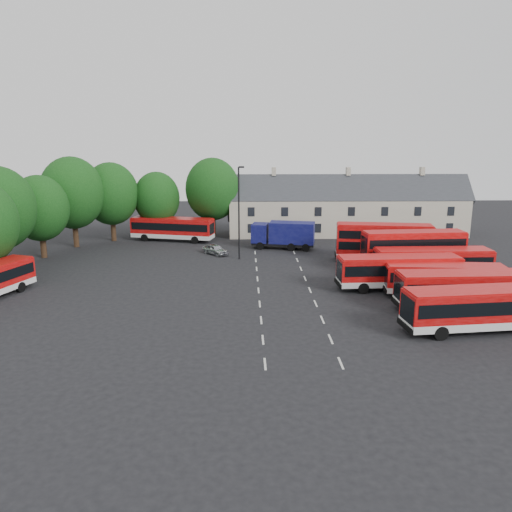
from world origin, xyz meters
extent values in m
plane|color=black|center=(0.00, 0.00, 0.00)|extent=(140.00, 140.00, 0.00)
cube|color=beige|center=(0.00, -14.00, 0.01)|extent=(0.15, 1.80, 0.01)
cube|color=beige|center=(0.00, -10.00, 0.01)|extent=(0.15, 1.80, 0.01)
cube|color=beige|center=(0.00, -6.00, 0.01)|extent=(0.15, 1.80, 0.01)
cube|color=beige|center=(0.00, -2.00, 0.01)|extent=(0.15, 1.80, 0.01)
cube|color=beige|center=(0.00, 2.00, 0.01)|extent=(0.15, 1.80, 0.01)
cube|color=beige|center=(0.00, 6.00, 0.01)|extent=(0.15, 1.80, 0.01)
cube|color=beige|center=(0.00, 10.00, 0.01)|extent=(0.15, 1.80, 0.01)
cube|color=beige|center=(0.00, 14.00, 0.01)|extent=(0.15, 1.80, 0.01)
cube|color=beige|center=(0.00, 18.00, 0.01)|extent=(0.15, 1.80, 0.01)
cube|color=beige|center=(5.00, -14.00, 0.01)|extent=(0.15, 1.80, 0.01)
cube|color=beige|center=(5.00, -10.00, 0.01)|extent=(0.15, 1.80, 0.01)
cube|color=beige|center=(5.00, -6.00, 0.01)|extent=(0.15, 1.80, 0.01)
cube|color=beige|center=(5.00, -2.00, 0.01)|extent=(0.15, 1.80, 0.01)
cube|color=beige|center=(5.00, 2.00, 0.01)|extent=(0.15, 1.80, 0.01)
cube|color=beige|center=(5.00, 6.00, 0.01)|extent=(0.15, 1.80, 0.01)
cube|color=beige|center=(5.00, 10.00, 0.01)|extent=(0.15, 1.80, 0.01)
cube|color=beige|center=(5.00, 14.00, 0.01)|extent=(0.15, 1.80, 0.01)
cube|color=beige|center=(5.00, 18.00, 0.01)|extent=(0.15, 1.80, 0.01)
cylinder|color=black|center=(-28.00, 10.00, 2.10)|extent=(0.70, 0.70, 4.20)
cylinder|color=black|center=(-26.00, 16.00, 1.84)|extent=(0.70, 0.70, 3.67)
ellipsoid|color=#0F3A10|center=(-26.00, 16.00, 6.10)|extent=(6.93, 6.93, 7.97)
cylinder|color=black|center=(-24.00, 22.00, 2.19)|extent=(0.70, 0.70, 4.38)
ellipsoid|color=#0F3A10|center=(-24.00, 22.00, 7.26)|extent=(8.25, 8.25, 9.49)
cylinder|color=black|center=(-20.00, 26.00, 2.01)|extent=(0.70, 0.70, 4.02)
ellipsoid|color=#0F3A10|center=(-20.00, 26.00, 6.68)|extent=(7.59, 7.59, 8.73)
cylinder|color=black|center=(-14.00, 28.00, 1.75)|extent=(0.70, 0.70, 3.50)
ellipsoid|color=#0F3A10|center=(-14.00, 28.00, 5.81)|extent=(6.60, 6.60, 7.59)
cylinder|color=black|center=(-6.00, 29.00, 2.10)|extent=(0.70, 0.70, 4.20)
ellipsoid|color=#0F3A10|center=(-6.00, 29.00, 6.97)|extent=(7.92, 7.92, 9.11)
cube|color=beige|center=(14.00, 30.00, 2.75)|extent=(35.00, 7.00, 5.50)
cube|color=#2D3035|center=(14.00, 30.00, 5.50)|extent=(35.70, 7.13, 7.13)
cube|color=beige|center=(3.00, 30.00, 9.46)|extent=(0.60, 0.90, 1.20)
cube|color=beige|center=(14.00, 30.00, 9.46)|extent=(0.60, 0.90, 1.20)
cube|color=beige|center=(25.00, 30.00, 9.46)|extent=(0.60, 0.90, 1.20)
cube|color=silver|center=(16.74, -8.73, 0.85)|extent=(12.28, 3.96, 0.60)
cube|color=#B20B0A|center=(16.74, -8.73, 2.22)|extent=(12.28, 3.96, 2.14)
cube|color=black|center=(16.74, -8.73, 2.28)|extent=(11.81, 3.98, 1.04)
cube|color=#B20B0A|center=(16.74, -8.73, 3.35)|extent=(12.03, 3.83, 0.13)
cylinder|color=black|center=(13.02, -10.36, 0.55)|extent=(1.12, 0.42, 1.10)
cube|color=silver|center=(17.63, -4.03, 0.84)|extent=(12.01, 3.01, 0.60)
cube|color=#B20B0A|center=(17.63, -4.03, 2.20)|extent=(12.01, 3.01, 2.12)
cube|color=black|center=(17.63, -4.03, 2.25)|extent=(11.54, 3.06, 1.03)
cube|color=#B20B0A|center=(17.63, -4.03, 3.31)|extent=(11.77, 2.90, 0.13)
cylinder|color=black|center=(13.83, -5.35, 0.54)|extent=(1.09, 0.33, 1.09)
cylinder|color=black|center=(21.42, -2.71, 0.54)|extent=(1.09, 0.33, 1.09)
cube|color=silver|center=(17.19, -0.16, 0.76)|extent=(10.98, 3.52, 0.54)
cube|color=#B20B0A|center=(17.19, -0.16, 1.99)|extent=(10.98, 3.52, 1.91)
cube|color=black|center=(17.19, -0.16, 2.04)|extent=(10.56, 3.53, 0.93)
cube|color=#B20B0A|center=(17.19, -0.16, 2.99)|extent=(10.76, 3.40, 0.12)
cylinder|color=black|center=(13.65, -0.92, 0.49)|extent=(1.00, 0.37, 0.98)
cylinder|color=black|center=(20.74, 0.60, 0.49)|extent=(1.00, 0.37, 0.98)
cube|color=silver|center=(13.61, 2.16, 0.83)|extent=(11.83, 3.19, 0.59)
cube|color=#B20B0A|center=(13.61, 2.16, 2.16)|extent=(11.83, 3.19, 2.08)
cube|color=black|center=(13.61, 2.16, 2.21)|extent=(11.37, 3.23, 1.01)
cube|color=#B20B0A|center=(13.61, 2.16, 3.25)|extent=(11.60, 3.07, 0.13)
cylinder|color=black|center=(9.91, 0.78, 0.53)|extent=(1.08, 0.35, 1.07)
cylinder|color=black|center=(17.30, 3.53, 0.53)|extent=(1.08, 0.35, 1.07)
cube|color=silver|center=(18.00, 5.13, 0.83)|extent=(11.85, 2.89, 0.59)
cube|color=#B20B0A|center=(18.00, 5.13, 2.17)|extent=(11.85, 2.89, 2.09)
cube|color=black|center=(18.00, 5.13, 2.23)|extent=(11.38, 2.94, 1.02)
cube|color=#B20B0A|center=(18.00, 5.13, 3.27)|extent=(11.61, 2.77, 0.13)
cylinder|color=black|center=(14.25, 3.85, 0.54)|extent=(1.08, 0.32, 1.07)
cylinder|color=black|center=(21.76, 6.40, 0.54)|extent=(1.08, 0.32, 1.07)
cube|color=silver|center=(17.08, 8.56, 0.78)|extent=(11.19, 3.27, 0.55)
cube|color=#B20B0A|center=(17.08, 8.56, 2.74)|extent=(11.19, 3.27, 3.36)
cube|color=black|center=(17.08, 8.56, 2.08)|extent=(10.76, 3.29, 0.95)
cube|color=#B20B0A|center=(17.08, 8.56, 4.47)|extent=(10.97, 3.15, 0.12)
cylinder|color=black|center=(13.63, 7.18, 0.50)|extent=(1.02, 0.35, 1.00)
cylinder|color=black|center=(20.53, 9.94, 0.50)|extent=(1.02, 0.35, 1.00)
cube|color=black|center=(17.08, 8.56, 3.39)|extent=(10.76, 3.29, 0.95)
cube|color=silver|center=(15.09, 13.09, 0.78)|extent=(11.29, 4.10, 0.55)
cube|color=#B20B0A|center=(15.09, 13.09, 2.73)|extent=(11.29, 4.10, 3.36)
cube|color=black|center=(15.09, 13.09, 2.08)|extent=(10.86, 4.09, 0.95)
cube|color=#B20B0A|center=(15.09, 13.09, 4.46)|extent=(11.05, 3.97, 0.12)
cylinder|color=black|center=(11.43, 12.49, 0.50)|extent=(1.03, 0.42, 1.00)
cylinder|color=black|center=(18.75, 13.70, 0.50)|extent=(1.03, 0.42, 1.00)
cube|color=black|center=(15.09, 13.09, 3.39)|extent=(10.86, 4.09, 0.95)
cylinder|color=black|center=(-24.91, 2.74, 0.50)|extent=(0.59, 1.04, 1.00)
cube|color=silver|center=(-11.57, 25.68, 0.82)|extent=(11.98, 5.37, 0.58)
cube|color=#B20B0A|center=(-11.57, 25.68, 2.15)|extent=(11.98, 5.37, 2.07)
cube|color=black|center=(-11.57, 25.68, 2.20)|extent=(11.55, 5.32, 1.01)
cube|color=#B20B0A|center=(-11.57, 25.68, 3.24)|extent=(11.73, 5.21, 0.13)
cylinder|color=black|center=(-15.49, 25.41, 0.53)|extent=(1.10, 0.54, 1.06)
cylinder|color=black|center=(-7.66, 25.95, 0.53)|extent=(1.10, 0.54, 1.06)
cube|color=black|center=(3.72, 20.28, 0.66)|extent=(8.43, 3.73, 0.31)
cube|color=#0D0F4F|center=(0.72, 20.88, 2.04)|extent=(2.50, 2.90, 2.45)
cube|color=black|center=(-0.23, 21.07, 2.41)|extent=(0.53, 2.15, 1.23)
cube|color=#0D0F4F|center=(4.87, 20.05, 2.19)|extent=(6.21, 3.64, 2.76)
cylinder|color=black|center=(0.69, 19.71, 0.51)|extent=(1.06, 0.48, 1.02)
cylinder|color=black|center=(6.99, 20.81, 0.51)|extent=(1.06, 0.48, 1.02)
imported|color=#ACAEB3|center=(-5.02, 17.14, 0.64)|extent=(3.68, 3.81, 1.29)
cylinder|color=black|center=(-2.00, 14.68, 5.51)|extent=(0.20, 0.20, 11.03)
cube|color=black|center=(-1.67, 14.67, 11.03)|extent=(0.67, 0.30, 0.20)
camera|label=1|loc=(-1.26, -44.12, 14.60)|focal=35.00mm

